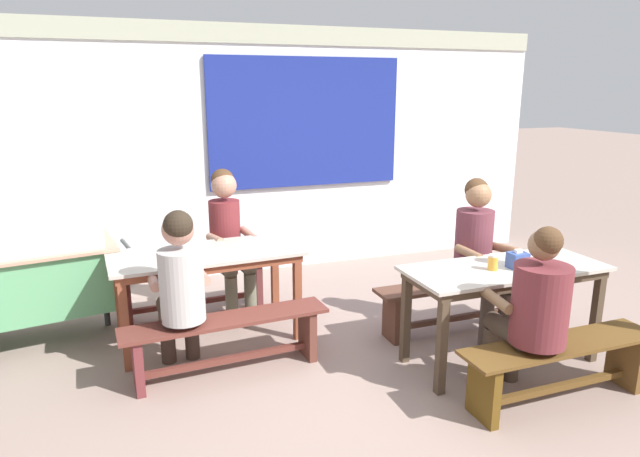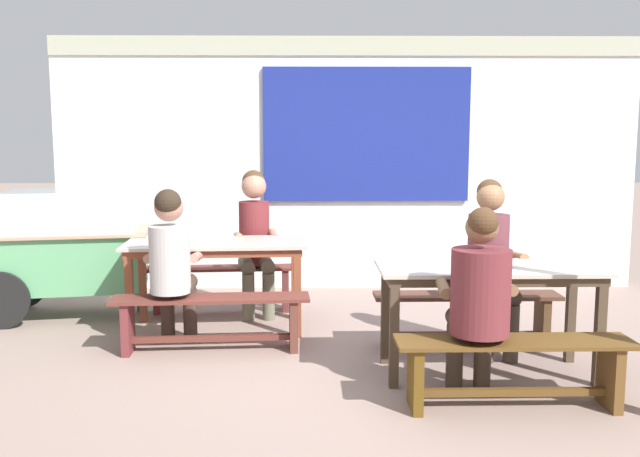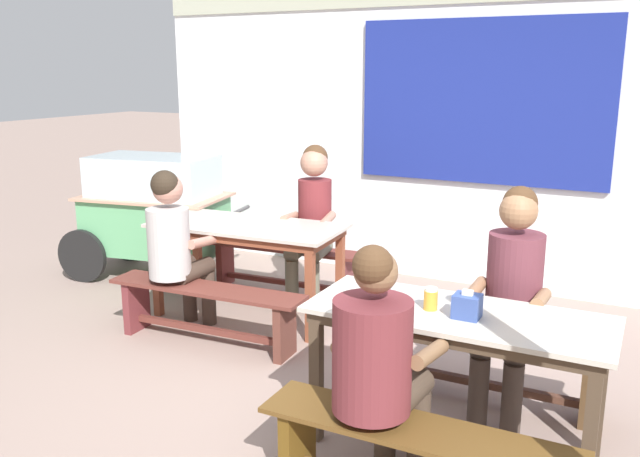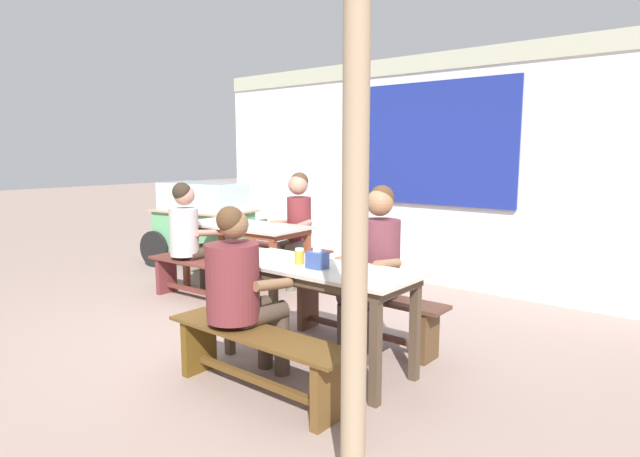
{
  "view_description": "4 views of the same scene",
  "coord_description": "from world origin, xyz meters",
  "px_view_note": "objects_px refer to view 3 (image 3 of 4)",
  "views": [
    {
      "loc": [
        -1.76,
        -3.27,
        2.03
      ],
      "look_at": [
        -0.29,
        0.79,
        0.93
      ],
      "focal_mm": 31.09,
      "sensor_mm": 36.0,
      "label": 1
    },
    {
      "loc": [
        -0.37,
        -4.62,
        1.62
      ],
      "look_at": [
        -0.31,
        0.42,
        0.95
      ],
      "focal_mm": 38.21,
      "sensor_mm": 36.0,
      "label": 2
    },
    {
      "loc": [
        1.67,
        -3.23,
        1.95
      ],
      "look_at": [
        -0.18,
        0.34,
        0.98
      ],
      "focal_mm": 37.7,
      "sensor_mm": 36.0,
      "label": 3
    },
    {
      "loc": [
        3.22,
        -2.94,
        1.57
      ],
      "look_at": [
        0.11,
        0.81,
        0.85
      ],
      "focal_mm": 29.64,
      "sensor_mm": 36.0,
      "label": 4
    }
  ],
  "objects_px": {
    "person_near_front": "(378,358)",
    "condiment_jar": "(431,299)",
    "bench_far_front": "(206,306)",
    "person_left_back_turned": "(175,242)",
    "dining_table_near": "(458,328)",
    "food_cart": "(153,208)",
    "bench_near_back": "(482,354)",
    "bench_far_back": "(283,263)",
    "dining_table_far": "(247,234)",
    "tissue_box": "(467,306)",
    "person_center_facing": "(312,214)",
    "person_right_near_table": "(512,290)"
  },
  "relations": [
    {
      "from": "dining_table_far",
      "to": "person_left_back_turned",
      "type": "height_order",
      "value": "person_left_back_turned"
    },
    {
      "from": "person_near_front",
      "to": "dining_table_near",
      "type": "bearing_deg",
      "value": 69.44
    },
    {
      "from": "bench_far_front",
      "to": "person_left_back_turned",
      "type": "xyz_separation_m",
      "value": [
        -0.3,
        0.05,
        0.42
      ]
    },
    {
      "from": "person_near_front",
      "to": "person_center_facing",
      "type": "distance_m",
      "value": 2.7
    },
    {
      "from": "dining_table_near",
      "to": "person_right_near_table",
      "type": "distance_m",
      "value": 0.56
    },
    {
      "from": "food_cart",
      "to": "tissue_box",
      "type": "relative_size",
      "value": 12.33
    },
    {
      "from": "person_right_near_table",
      "to": "condiment_jar",
      "type": "xyz_separation_m",
      "value": [
        -0.29,
        -0.57,
        0.08
      ]
    },
    {
      "from": "dining_table_far",
      "to": "condiment_jar",
      "type": "relative_size",
      "value": 13.42
    },
    {
      "from": "person_near_front",
      "to": "condiment_jar",
      "type": "height_order",
      "value": "person_near_front"
    },
    {
      "from": "bench_far_back",
      "to": "bench_near_back",
      "type": "relative_size",
      "value": 1.0
    },
    {
      "from": "person_center_facing",
      "to": "tissue_box",
      "type": "bearing_deg",
      "value": -44.38
    },
    {
      "from": "tissue_box",
      "to": "person_left_back_turned",
      "type": "bearing_deg",
      "value": 164.74
    },
    {
      "from": "person_left_back_turned",
      "to": "food_cart",
      "type": "bearing_deg",
      "value": 136.85
    },
    {
      "from": "bench_near_back",
      "to": "person_near_front",
      "type": "bearing_deg",
      "value": -99.82
    },
    {
      "from": "bench_far_front",
      "to": "tissue_box",
      "type": "relative_size",
      "value": 10.73
    },
    {
      "from": "bench_far_back",
      "to": "bench_near_back",
      "type": "xyz_separation_m",
      "value": [
        2.04,
        -1.13,
        0.01
      ]
    },
    {
      "from": "person_right_near_table",
      "to": "person_near_front",
      "type": "xyz_separation_m",
      "value": [
        -0.35,
        -1.08,
        -0.05
      ]
    },
    {
      "from": "condiment_jar",
      "to": "tissue_box",
      "type": "bearing_deg",
      "value": -8.21
    },
    {
      "from": "bench_near_back",
      "to": "condiment_jar",
      "type": "height_order",
      "value": "condiment_jar"
    },
    {
      "from": "condiment_jar",
      "to": "person_center_facing",
      "type": "bearing_deg",
      "value": 132.8
    },
    {
      "from": "bench_far_back",
      "to": "bench_far_front",
      "type": "xyz_separation_m",
      "value": [
        0.08,
        -1.21,
        0.01
      ]
    },
    {
      "from": "person_left_back_turned",
      "to": "person_center_facing",
      "type": "relative_size",
      "value": 0.94
    },
    {
      "from": "bench_far_back",
      "to": "person_near_front",
      "type": "relative_size",
      "value": 1.18
    },
    {
      "from": "bench_far_front",
      "to": "person_right_near_table",
      "type": "xyz_separation_m",
      "value": [
        2.12,
        0.01,
        0.45
      ]
    },
    {
      "from": "food_cart",
      "to": "condiment_jar",
      "type": "relative_size",
      "value": 15.09
    },
    {
      "from": "dining_table_near",
      "to": "person_near_front",
      "type": "relative_size",
      "value": 1.24
    },
    {
      "from": "bench_near_back",
      "to": "food_cart",
      "type": "bearing_deg",
      "value": 163.28
    },
    {
      "from": "dining_table_near",
      "to": "bench_far_front",
      "type": "distance_m",
      "value": 2.08
    },
    {
      "from": "person_left_back_turned",
      "to": "dining_table_far",
      "type": "bearing_deg",
      "value": 64.76
    },
    {
      "from": "dining_table_near",
      "to": "condiment_jar",
      "type": "xyz_separation_m",
      "value": [
        -0.14,
        -0.03,
        0.14
      ]
    },
    {
      "from": "dining_table_far",
      "to": "person_right_near_table",
      "type": "distance_m",
      "value": 2.24
    },
    {
      "from": "bench_near_back",
      "to": "person_near_front",
      "type": "distance_m",
      "value": 1.23
    },
    {
      "from": "bench_near_back",
      "to": "person_center_facing",
      "type": "distance_m",
      "value": 2.09
    },
    {
      "from": "dining_table_near",
      "to": "bench_far_back",
      "type": "distance_m",
      "value": 2.71
    },
    {
      "from": "person_center_facing",
      "to": "tissue_box",
      "type": "relative_size",
      "value": 9.42
    },
    {
      "from": "person_right_near_table",
      "to": "person_left_back_turned",
      "type": "xyz_separation_m",
      "value": [
        -2.42,
        0.04,
        -0.03
      ]
    },
    {
      "from": "dining_table_far",
      "to": "person_right_near_table",
      "type": "relative_size",
      "value": 1.18
    },
    {
      "from": "bench_near_back",
      "to": "bench_far_back",
      "type": "bearing_deg",
      "value": 150.99
    },
    {
      "from": "bench_far_back",
      "to": "bench_near_back",
      "type": "height_order",
      "value": "same"
    },
    {
      "from": "bench_far_back",
      "to": "person_left_back_turned",
      "type": "height_order",
      "value": "person_left_back_turned"
    },
    {
      "from": "condiment_jar",
      "to": "food_cart",
      "type": "bearing_deg",
      "value": 153.07
    },
    {
      "from": "dining_table_near",
      "to": "person_left_back_turned",
      "type": "height_order",
      "value": "person_left_back_turned"
    },
    {
      "from": "bench_far_front",
      "to": "person_left_back_turned",
      "type": "relative_size",
      "value": 1.21
    },
    {
      "from": "bench_near_back",
      "to": "bench_far_front",
      "type": "bearing_deg",
      "value": -177.77
    },
    {
      "from": "bench_far_back",
      "to": "bench_far_front",
      "type": "bearing_deg",
      "value": -86.44
    },
    {
      "from": "dining_table_near",
      "to": "food_cart",
      "type": "xyz_separation_m",
      "value": [
        -3.38,
        1.62,
        -0.0
      ]
    },
    {
      "from": "bench_near_back",
      "to": "person_left_back_turned",
      "type": "distance_m",
      "value": 2.3
    },
    {
      "from": "dining_table_far",
      "to": "condiment_jar",
      "type": "bearing_deg",
      "value": -31.83
    },
    {
      "from": "dining_table_far",
      "to": "dining_table_near",
      "type": "relative_size",
      "value": 1.02
    },
    {
      "from": "dining_table_near",
      "to": "tissue_box",
      "type": "bearing_deg",
      "value": -45.17
    }
  ]
}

